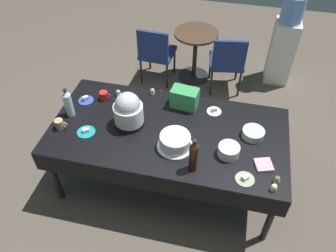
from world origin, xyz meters
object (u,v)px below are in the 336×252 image
at_px(dessert_plate_teal, 86,132).
at_px(maroon_chair_left, 156,51).
at_px(cupcake_rose, 118,93).
at_px(soda_carton, 185,98).
at_px(glass_salad_bowl, 253,133).
at_px(dessert_plate_cobalt, 86,100).
at_px(dessert_plate_sage, 245,179).
at_px(frosted_layer_cake, 175,141).
at_px(slow_cooker, 128,111).
at_px(cupcake_vanilla, 274,188).
at_px(soda_bottle_water, 68,103).
at_px(soda_bottle_cola, 193,156).
at_px(water_cooler, 284,43).
at_px(maroon_chair_right, 227,60).
at_px(coffee_mug_tan, 60,124).
at_px(ceramic_snack_bowl, 229,151).
at_px(cupcake_mint, 152,91).
at_px(potluck_table, 168,134).
at_px(cupcake_cocoa, 277,180).
at_px(round_cafe_table, 195,47).
at_px(coffee_mug_red, 104,96).
at_px(dessert_plate_white, 214,111).

height_order(dessert_plate_teal, maroon_chair_left, maroon_chair_left).
distance_m(cupcake_rose, soda_carton, 0.70).
xyz_separation_m(glass_salad_bowl, dessert_plate_cobalt, (-1.68, 0.12, -0.02)).
bearing_deg(dessert_plate_sage, cupcake_rose, 149.69).
bearing_deg(frosted_layer_cake, dessert_plate_sage, -19.65).
distance_m(dessert_plate_teal, maroon_chair_left, 1.90).
height_order(slow_cooker, cupcake_vanilla, slow_cooker).
distance_m(glass_salad_bowl, cupcake_rose, 1.41).
relative_size(glass_salad_bowl, soda_bottle_water, 0.65).
distance_m(soda_bottle_cola, water_cooler, 2.65).
distance_m(soda_carton, maroon_chair_right, 1.39).
bearing_deg(coffee_mug_tan, ceramic_snack_bowl, 0.96).
xyz_separation_m(cupcake_vanilla, soda_bottle_cola, (-0.66, 0.07, 0.13)).
height_order(ceramic_snack_bowl, dessert_plate_cobalt, ceramic_snack_bowl).
distance_m(cupcake_vanilla, maroon_chair_left, 2.63).
distance_m(glass_salad_bowl, cupcake_mint, 1.12).
xyz_separation_m(frosted_layer_cake, soda_carton, (-0.02, 0.56, 0.03)).
bearing_deg(coffee_mug_tan, slow_cooker, 17.95).
bearing_deg(soda_carton, ceramic_snack_bowl, -41.12).
distance_m(potluck_table, coffee_mug_tan, 1.01).
distance_m(soda_carton, water_cooler, 2.04).
relative_size(potluck_table, coffee_mug_tan, 17.97).
relative_size(ceramic_snack_bowl, soda_carton, 0.72).
bearing_deg(cupcake_cocoa, frosted_layer_cake, 167.62).
xyz_separation_m(dessert_plate_teal, round_cafe_table, (0.68, 2.10, -0.26)).
relative_size(dessert_plate_sage, coffee_mug_tan, 1.29).
xyz_separation_m(coffee_mug_tan, water_cooler, (2.10, 2.31, -0.21)).
bearing_deg(cupcake_vanilla, coffee_mug_red, 156.05).
relative_size(glass_salad_bowl, ceramic_snack_bowl, 1.08).
bearing_deg(soda_carton, cupcake_rose, -173.79).
bearing_deg(cupcake_rose, dessert_plate_sage, -30.31).
bearing_deg(soda_carton, dessert_plate_cobalt, -164.61).
bearing_deg(round_cafe_table, cupcake_cocoa, -65.64).
relative_size(cupcake_rose, round_cafe_table, 0.09).
height_order(dessert_plate_cobalt, maroon_chair_left, maroon_chair_left).
bearing_deg(cupcake_cocoa, water_cooler, 86.93).
height_order(ceramic_snack_bowl, coffee_mug_tan, ceramic_snack_bowl).
bearing_deg(dessert_plate_teal, coffee_mug_tan, 179.66).
relative_size(dessert_plate_teal, dessert_plate_cobalt, 1.08).
distance_m(frosted_layer_cake, coffee_mug_red, 0.97).
xyz_separation_m(cupcake_mint, maroon_chair_left, (-0.28, 1.19, -0.29)).
xyz_separation_m(cupcake_mint, maroon_chair_right, (0.69, 1.19, -0.29)).
distance_m(soda_bottle_water, round_cafe_table, 2.15).
relative_size(cupcake_cocoa, coffee_mug_red, 0.54).
distance_m(slow_cooker, soda_carton, 0.59).
distance_m(frosted_layer_cake, round_cafe_table, 2.12).
bearing_deg(ceramic_snack_bowl, dessert_plate_white, 110.07).
xyz_separation_m(dessert_plate_white, coffee_mug_red, (-1.12, -0.06, 0.03)).
xyz_separation_m(potluck_table, frosted_layer_cake, (0.11, -0.19, 0.13)).
distance_m(frosted_layer_cake, cupcake_rose, 0.92).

